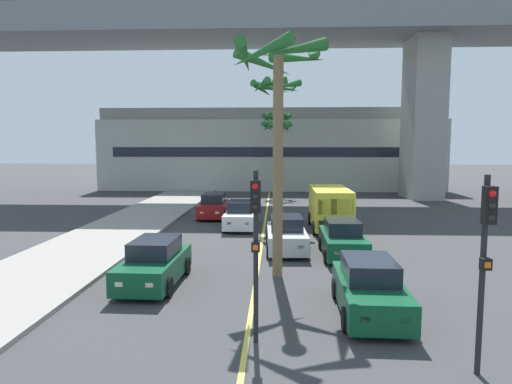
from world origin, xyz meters
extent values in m
cube|color=gray|center=(-8.00, 16.00, 0.07)|extent=(4.80, 80.00, 0.15)
cube|color=#DBCC4C|center=(0.00, 24.00, 0.00)|extent=(0.14, 56.00, 0.01)
cube|color=slate|center=(0.00, 39.39, 15.29)|extent=(66.48, 8.00, 2.40)
cube|color=#525357|center=(0.00, 43.09, 17.39)|extent=(66.48, 0.50, 1.80)
cube|color=gray|center=(13.73, 39.39, 7.05)|extent=(2.80, 4.40, 14.09)
cube|color=#ADB2A8|center=(0.00, 48.15, 3.69)|extent=(36.02, 8.00, 7.37)
cube|color=gray|center=(0.00, 48.15, 7.97)|extent=(35.30, 7.20, 1.20)
cube|color=black|center=(0.00, 44.13, 4.05)|extent=(32.42, 0.04, 1.00)
cube|color=white|center=(-1.35, 23.92, 0.58)|extent=(1.71, 4.10, 0.80)
cube|color=black|center=(-1.35, 24.07, 1.26)|extent=(1.40, 2.05, 0.60)
cube|color=#F2EDCC|center=(-0.88, 21.91, 0.63)|extent=(0.24, 0.08, 0.14)
cube|color=#F2EDCC|center=(-1.81, 21.91, 0.63)|extent=(0.24, 0.08, 0.14)
cylinder|color=black|center=(-0.54, 22.65, 0.32)|extent=(0.22, 0.64, 0.64)
cylinder|color=black|center=(-2.15, 22.65, 0.32)|extent=(0.22, 0.64, 0.64)
cylinder|color=black|center=(-0.55, 25.19, 0.32)|extent=(0.22, 0.64, 0.64)
cylinder|color=black|center=(-2.16, 25.19, 0.32)|extent=(0.22, 0.64, 0.64)
cube|color=#B7BABF|center=(1.17, 18.52, 0.58)|extent=(1.84, 4.16, 0.80)
cube|color=black|center=(1.16, 18.67, 1.26)|extent=(1.46, 2.10, 0.60)
cube|color=#F2EDCC|center=(1.71, 16.53, 0.63)|extent=(0.24, 0.09, 0.14)
cube|color=#F2EDCC|center=(0.77, 16.50, 0.63)|extent=(0.24, 0.09, 0.14)
cylinder|color=black|center=(2.02, 17.28, 0.32)|extent=(0.24, 0.65, 0.64)
cylinder|color=black|center=(0.41, 17.23, 0.32)|extent=(0.24, 0.65, 0.64)
cylinder|color=black|center=(1.93, 19.82, 0.32)|extent=(0.24, 0.65, 0.64)
cylinder|color=black|center=(0.32, 19.77, 0.32)|extent=(0.24, 0.65, 0.64)
cube|color=#0C4728|center=(3.58, 17.64, 0.58)|extent=(1.75, 4.12, 0.80)
cube|color=black|center=(3.58, 17.79, 1.26)|extent=(1.42, 2.07, 0.60)
cube|color=#F2EDCC|center=(4.02, 15.62, 0.63)|extent=(0.24, 0.08, 0.14)
cube|color=#F2EDCC|center=(3.09, 15.63, 0.63)|extent=(0.24, 0.08, 0.14)
cylinder|color=black|center=(4.37, 16.36, 0.32)|extent=(0.23, 0.64, 0.64)
cylinder|color=black|center=(2.76, 16.38, 0.32)|extent=(0.23, 0.64, 0.64)
cylinder|color=black|center=(4.40, 18.90, 0.32)|extent=(0.23, 0.64, 0.64)
cylinder|color=black|center=(2.79, 18.92, 0.32)|extent=(0.23, 0.64, 0.64)
cube|color=#0C4728|center=(3.37, 10.98, 0.58)|extent=(1.80, 4.14, 0.80)
cube|color=black|center=(3.37, 11.13, 1.26)|extent=(1.45, 2.09, 0.60)
cube|color=#F2EDCC|center=(3.79, 8.95, 0.63)|extent=(0.24, 0.09, 0.14)
cube|color=#F2EDCC|center=(2.85, 8.98, 0.63)|extent=(0.24, 0.09, 0.14)
cylinder|color=black|center=(4.15, 9.68, 0.32)|extent=(0.24, 0.65, 0.64)
cylinder|color=black|center=(2.53, 9.73, 0.32)|extent=(0.24, 0.65, 0.64)
cylinder|color=black|center=(4.21, 12.23, 0.32)|extent=(0.24, 0.65, 0.64)
cylinder|color=black|center=(2.60, 12.27, 0.32)|extent=(0.24, 0.65, 0.64)
cube|color=maroon|center=(-3.46, 27.64, 0.58)|extent=(1.79, 4.14, 0.80)
cube|color=black|center=(-3.46, 27.79, 1.26)|extent=(1.44, 2.08, 0.60)
cube|color=#F2EDCC|center=(-2.95, 25.65, 0.63)|extent=(0.24, 0.09, 0.14)
cube|color=#F2EDCC|center=(-3.88, 25.62, 0.63)|extent=(0.24, 0.09, 0.14)
cylinder|color=black|center=(-2.63, 26.39, 0.32)|extent=(0.23, 0.64, 0.64)
cylinder|color=black|center=(-4.24, 26.36, 0.32)|extent=(0.23, 0.64, 0.64)
cylinder|color=black|center=(-2.68, 28.93, 0.32)|extent=(0.23, 0.64, 0.64)
cylinder|color=black|center=(-4.30, 28.90, 0.32)|extent=(0.23, 0.64, 0.64)
cube|color=#0C4728|center=(-3.48, 13.36, 0.58)|extent=(1.81, 4.14, 0.80)
cube|color=black|center=(-3.47, 13.51, 1.26)|extent=(1.45, 2.09, 0.60)
cube|color=#F2EDCC|center=(-3.06, 11.34, 0.63)|extent=(0.24, 0.09, 0.14)
cube|color=#F2EDCC|center=(-4.00, 11.37, 0.63)|extent=(0.24, 0.09, 0.14)
cylinder|color=black|center=(-2.70, 12.07, 0.32)|extent=(0.24, 0.65, 0.64)
cylinder|color=black|center=(-4.32, 12.11, 0.32)|extent=(0.24, 0.65, 0.64)
cylinder|color=black|center=(-2.63, 14.61, 0.32)|extent=(0.24, 0.65, 0.64)
cylinder|color=black|center=(-4.25, 14.65, 0.32)|extent=(0.24, 0.65, 0.64)
cube|color=yellow|center=(3.73, 23.72, 1.31)|extent=(2.00, 5.20, 2.10)
cube|color=black|center=(3.73, 21.16, 1.66)|extent=(1.80, 0.08, 0.80)
cube|color=black|center=(3.73, 21.10, 0.73)|extent=(1.70, 0.06, 0.44)
cylinder|color=black|center=(4.68, 22.16, 0.38)|extent=(0.26, 0.76, 0.76)
cylinder|color=black|center=(2.78, 22.16, 0.38)|extent=(0.26, 0.76, 0.76)
cylinder|color=black|center=(4.68, 25.28, 0.38)|extent=(0.26, 0.76, 0.76)
cylinder|color=black|center=(2.78, 25.28, 0.38)|extent=(0.26, 0.76, 0.76)
cylinder|color=black|center=(0.23, 8.99, 2.10)|extent=(0.12, 0.12, 4.20)
cube|color=black|center=(0.23, 8.85, 3.60)|extent=(0.24, 0.20, 0.76)
sphere|color=red|center=(0.23, 8.75, 3.84)|extent=(0.14, 0.14, 0.14)
sphere|color=black|center=(0.23, 8.75, 3.60)|extent=(0.14, 0.14, 0.14)
sphere|color=black|center=(0.23, 8.75, 3.36)|extent=(0.14, 0.14, 0.14)
cube|color=black|center=(0.23, 8.87, 2.40)|extent=(0.20, 0.16, 0.24)
cube|color=orange|center=(0.23, 8.79, 2.40)|extent=(0.12, 0.03, 0.12)
cylinder|color=black|center=(4.94, 7.67, 2.10)|extent=(0.12, 0.12, 4.20)
cube|color=black|center=(4.94, 7.53, 3.60)|extent=(0.24, 0.20, 0.76)
sphere|color=red|center=(4.94, 7.43, 3.84)|extent=(0.14, 0.14, 0.14)
sphere|color=black|center=(4.94, 7.43, 3.60)|extent=(0.14, 0.14, 0.14)
sphere|color=black|center=(4.94, 7.43, 3.36)|extent=(0.14, 0.14, 0.14)
cube|color=black|center=(4.94, 7.55, 2.40)|extent=(0.20, 0.16, 0.24)
cube|color=orange|center=(4.94, 7.47, 2.40)|extent=(0.12, 0.03, 0.12)
cylinder|color=brown|center=(0.76, 14.47, 4.00)|extent=(0.36, 0.36, 7.99)
sphere|color=#236028|center=(0.76, 14.47, 8.14)|extent=(0.60, 0.60, 0.60)
cone|color=#236028|center=(1.93, 14.32, 7.85)|extent=(0.75, 2.43, 0.99)
cone|color=#236028|center=(1.45, 15.43, 7.95)|extent=(2.20, 1.76, 0.81)
cone|color=#236028|center=(0.22, 15.52, 7.79)|extent=(2.32, 1.48, 1.09)
cone|color=#236028|center=(-0.42, 14.55, 7.84)|extent=(0.59, 2.41, 1.02)
cone|color=#236028|center=(0.20, 13.44, 7.79)|extent=(2.31, 1.52, 1.10)
cone|color=#236028|center=(1.29, 13.42, 7.85)|extent=(2.34, 1.46, 0.99)
cylinder|color=brown|center=(0.69, 35.27, 3.17)|extent=(0.45, 0.45, 6.35)
sphere|color=#236028|center=(0.69, 35.27, 6.50)|extent=(0.60, 0.60, 0.60)
cone|color=#236028|center=(1.50, 35.32, 6.16)|extent=(0.54, 1.70, 1.04)
cone|color=#236028|center=(1.19, 35.91, 6.26)|extent=(1.60, 1.39, 0.88)
cone|color=#236028|center=(0.56, 36.08, 6.28)|extent=(1.74, 0.70, 0.84)
cone|color=#236028|center=(-0.04, 35.64, 6.26)|extent=(1.16, 1.70, 0.88)
cone|color=#236028|center=(-0.05, 34.91, 6.20)|extent=(1.14, 1.71, 0.97)
cone|color=#236028|center=(0.58, 34.46, 6.31)|extent=(1.73, 0.65, 0.79)
cone|color=#236028|center=(1.27, 34.70, 6.14)|extent=(1.48, 1.50, 1.05)
cylinder|color=brown|center=(0.64, 26.47, 4.20)|extent=(0.33, 0.33, 8.41)
sphere|color=#236028|center=(0.64, 26.47, 8.56)|extent=(0.60, 0.60, 0.60)
cone|color=#236028|center=(1.66, 26.38, 8.21)|extent=(0.61, 2.11, 1.08)
cone|color=#236028|center=(1.18, 27.34, 8.33)|extent=(2.02, 1.48, 0.88)
cone|color=#236028|center=(0.46, 27.48, 8.35)|extent=(2.14, 0.81, 0.85)
cone|color=#236028|center=(-0.22, 27.02, 8.24)|extent=(1.50, 2.00, 1.03)
cone|color=#236028|center=(-0.28, 26.01, 8.32)|extent=(1.33, 2.07, 0.89)
cone|color=#236028|center=(0.31, 25.49, 8.36)|extent=(2.13, 1.09, 0.82)
cone|color=#236028|center=(1.33, 25.71, 8.33)|extent=(1.85, 1.74, 0.88)
cylinder|color=brown|center=(0.65, 41.55, 3.71)|extent=(0.42, 0.42, 7.41)
sphere|color=#236028|center=(0.65, 41.55, 7.56)|extent=(0.60, 0.60, 0.60)
cone|color=#236028|center=(1.58, 41.66, 7.26)|extent=(0.66, 1.97, 0.99)
cone|color=#236028|center=(1.42, 42.09, 7.34)|extent=(1.48, 1.84, 0.86)
cone|color=#236028|center=(0.76, 42.49, 7.35)|extent=(1.97, 0.66, 0.85)
cone|color=#236028|center=(0.21, 42.38, 7.30)|extent=(1.92, 1.28, 0.92)
cone|color=#236028|center=(-0.25, 41.82, 7.25)|extent=(0.98, 1.97, 1.01)
cone|color=#236028|center=(-0.22, 41.19, 7.30)|extent=(1.15, 1.96, 0.93)
cone|color=#236028|center=(0.27, 40.68, 7.30)|extent=(1.95, 1.18, 0.93)
cone|color=#236028|center=(0.73, 40.61, 7.36)|extent=(1.97, 0.60, 0.83)
cone|color=#236028|center=(1.38, 40.95, 7.25)|extent=(1.56, 1.77, 1.01)
camera|label=1|loc=(0.72, -1.47, 4.79)|focal=31.38mm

